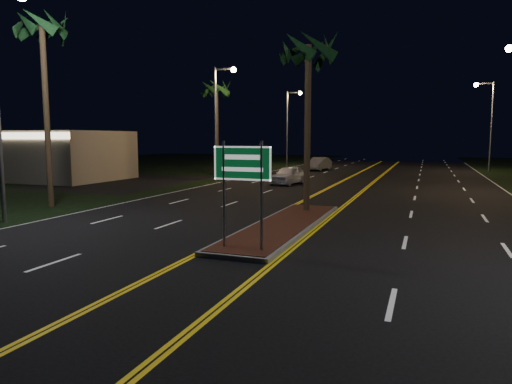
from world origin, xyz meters
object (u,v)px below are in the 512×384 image
at_px(streetlight_left_near, 3,81).
at_px(palm_left_near, 42,28).
at_px(palm_left_far, 216,89).
at_px(streetlight_left_mid, 220,110).
at_px(highway_sign, 242,173).
at_px(streetlight_left_far, 290,120).
at_px(median_island, 284,225).
at_px(car_far, 319,163).
at_px(palm_median, 308,50).
at_px(car_near, 288,174).
at_px(commercial_building, 35,155).
at_px(streetlight_right_far, 488,116).

distance_m(streetlight_left_near, palm_left_near, 5.36).
relative_size(palm_left_near, palm_left_far, 1.11).
bearing_deg(streetlight_left_mid, highway_sign, -63.41).
bearing_deg(streetlight_left_far, streetlight_left_near, -90.00).
relative_size(median_island, car_far, 2.14).
relative_size(streetlight_left_far, car_far, 1.88).
xyz_separation_m(palm_median, car_near, (-4.61, 12.67, -6.49)).
height_order(commercial_building, streetlight_left_near, streetlight_left_near).
bearing_deg(car_near, palm_median, -60.07).
height_order(streetlight_left_mid, palm_left_far, streetlight_left_mid).
height_order(median_island, streetlight_right_far, streetlight_right_far).
height_order(streetlight_left_far, car_near, streetlight_left_far).
height_order(streetlight_left_mid, streetlight_left_far, same).
relative_size(streetlight_left_mid, car_near, 1.90).
height_order(streetlight_left_far, streetlight_right_far, same).
distance_m(streetlight_left_far, streetlight_right_far, 21.32).
height_order(median_island, palm_left_far, palm_left_far).
bearing_deg(car_far, streetlight_left_far, 140.93).
bearing_deg(palm_left_near, streetlight_left_near, -64.74).
relative_size(median_island, palm_left_far, 1.16).
xyz_separation_m(streetlight_left_near, streetlight_left_mid, (0.00, 20.00, 0.00)).
height_order(streetlight_left_mid, car_far, streetlight_left_mid).
bearing_deg(streetlight_left_near, car_far, 82.11).
distance_m(palm_left_far, car_far, 14.53).
relative_size(median_island, highway_sign, 3.20).
bearing_deg(median_island, highway_sign, -90.00).
height_order(commercial_building, streetlight_left_far, streetlight_left_far).
distance_m(median_island, streetlight_left_far, 38.89).
xyz_separation_m(median_island, streetlight_left_mid, (-10.61, 17.00, 5.57)).
distance_m(palm_left_near, car_far, 32.37).
bearing_deg(streetlight_left_far, car_near, -73.93).
xyz_separation_m(highway_sign, palm_left_far, (-12.80, 25.20, 5.34)).
xyz_separation_m(highway_sign, streetlight_right_far, (10.61, 39.20, 3.25)).
relative_size(commercial_building, streetlight_left_near, 1.67).
relative_size(highway_sign, car_near, 0.68).
bearing_deg(median_island, palm_left_near, 175.43).
bearing_deg(commercial_building, palm_left_far, 31.25).
relative_size(palm_left_far, car_near, 1.86).
height_order(streetlight_right_far, car_near, streetlight_right_far).
relative_size(commercial_building, palm_median, 1.81).
xyz_separation_m(streetlight_left_near, palm_median, (10.61, 6.50, 1.62)).
distance_m(highway_sign, streetlight_left_far, 42.67).
relative_size(streetlight_left_near, palm_median, 1.08).
xyz_separation_m(streetlight_right_far, palm_left_far, (-23.41, -14.00, 2.09)).
distance_m(palm_left_near, palm_left_far, 20.02).
distance_m(streetlight_right_far, palm_median, 33.28).
distance_m(median_island, highway_sign, 4.80).
bearing_deg(commercial_building, streetlight_right_far, 31.01).
height_order(streetlight_left_mid, streetlight_right_far, same).
bearing_deg(palm_left_near, streetlight_right_far, 55.79).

